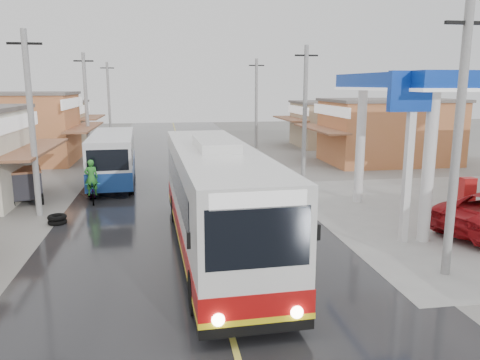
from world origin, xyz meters
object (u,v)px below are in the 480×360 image
(tricycle_near, at_px, (27,183))
(coach_bus, at_px, (215,199))
(second_bus, at_px, (113,157))
(cyclist, at_px, (93,188))
(tyre_stack, at_px, (57,219))

(tricycle_near, bearing_deg, coach_bus, -61.73)
(second_bus, xyz_separation_m, cyclist, (-0.55, -4.63, -0.85))
(tyre_stack, bearing_deg, second_bus, 79.43)
(second_bus, relative_size, tricycle_near, 3.81)
(second_bus, height_order, cyclist, second_bus)
(second_bus, height_order, tyre_stack, second_bus)
(cyclist, height_order, tyre_stack, cyclist)
(tricycle_near, xyz_separation_m, tyre_stack, (2.25, -4.17, -0.76))
(cyclist, bearing_deg, tyre_stack, -114.36)
(second_bus, xyz_separation_m, tyre_stack, (-1.52, -8.15, -1.36))
(coach_bus, relative_size, tyre_stack, 16.25)
(coach_bus, relative_size, second_bus, 1.44)
(coach_bus, bearing_deg, tricycle_near, 132.89)
(tyre_stack, bearing_deg, cyclist, 74.64)
(coach_bus, height_order, tyre_stack, coach_bus)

